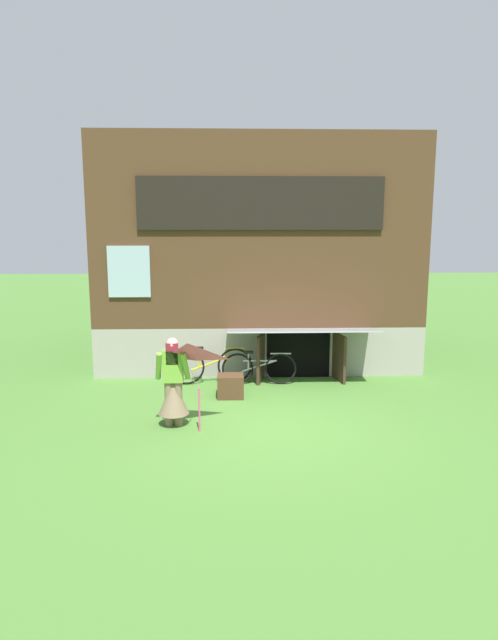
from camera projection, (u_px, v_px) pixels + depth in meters
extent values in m
plane|color=#4C7F33|center=(270.00, 426.00, 9.09)|extent=(60.00, 60.00, 0.00)
cube|color=#9E998E|center=(255.00, 331.00, 14.49)|extent=(7.39, 5.17, 1.11)
cube|color=#4C331E|center=(255.00, 231.00, 14.03)|extent=(7.39, 5.17, 4.21)
cube|color=black|center=(261.00, 203.00, 11.34)|extent=(5.23, 0.08, 1.11)
cube|color=#9EB7C6|center=(261.00, 203.00, 11.36)|extent=(5.07, 0.04, 0.99)
cube|color=#9EB7C6|center=(129.00, 272.00, 11.51)|extent=(0.90, 0.06, 1.10)
cube|color=black|center=(298.00, 355.00, 11.96)|extent=(1.40, 0.03, 1.03)
cube|color=#3D2B1E|center=(261.00, 358.00, 11.66)|extent=(0.22, 0.69, 1.03)
cube|color=#3D2B1E|center=(339.00, 357.00, 11.71)|extent=(0.19, 0.70, 1.03)
cube|color=#999EA8|center=(302.00, 331.00, 11.33)|extent=(3.15, 1.09, 0.18)
cylinder|color=#7F6B51|center=(169.00, 404.00, 9.07)|extent=(0.14, 0.14, 0.77)
cylinder|color=#7F6B51|center=(178.00, 403.00, 9.07)|extent=(0.14, 0.14, 0.77)
cone|color=#7F6B51|center=(174.00, 397.00, 9.05)|extent=(0.52, 0.52, 0.58)
cube|color=#72AD38|center=(173.00, 366.00, 8.96)|extent=(0.34, 0.20, 0.54)
cylinder|color=#72AD38|center=(159.00, 366.00, 8.85)|extent=(0.16, 0.31, 0.51)
cylinder|color=#72AD38|center=(185.00, 366.00, 8.86)|extent=(0.16, 0.31, 0.51)
cube|color=maroon|center=(172.00, 354.00, 8.86)|extent=(0.20, 0.08, 0.36)
sphere|color=#D8AD8E|center=(172.00, 344.00, 8.89)|extent=(0.21, 0.21, 0.21)
pyramid|color=#E54C7F|center=(188.00, 366.00, 8.40)|extent=(0.90, 0.77, 0.44)
cylinder|color=beige|center=(193.00, 375.00, 8.74)|extent=(0.01, 0.58, 0.38)
cylinder|color=#E54C7F|center=(199.00, 410.00, 8.79)|extent=(0.03, 0.03, 0.74)
torus|color=black|center=(281.00, 369.00, 11.45)|extent=(0.68, 0.07, 0.68)
torus|color=black|center=(238.00, 369.00, 11.46)|extent=(0.68, 0.07, 0.68)
cylinder|color=#ADAFB5|center=(259.00, 361.00, 11.42)|extent=(0.69, 0.06, 0.04)
cylinder|color=#ADAFB5|center=(259.00, 366.00, 11.44)|extent=(0.75, 0.06, 0.28)
cylinder|color=#ADAFB5|center=(248.00, 361.00, 11.42)|extent=(0.04, 0.04, 0.38)
cube|color=black|center=(248.00, 352.00, 11.39)|extent=(0.20, 0.08, 0.05)
cylinder|color=#ADAFB5|center=(281.00, 354.00, 11.40)|extent=(0.44, 0.04, 0.03)
torus|color=black|center=(235.00, 365.00, 11.58)|extent=(0.76, 0.13, 0.76)
torus|color=black|center=(187.00, 367.00, 11.42)|extent=(0.76, 0.13, 0.76)
cylinder|color=gold|center=(211.00, 357.00, 11.47)|extent=(0.77, 0.13, 0.04)
cylinder|color=gold|center=(211.00, 363.00, 11.49)|extent=(0.84, 0.14, 0.31)
cylinder|color=gold|center=(199.00, 358.00, 11.43)|extent=(0.04, 0.04, 0.43)
cube|color=black|center=(199.00, 348.00, 11.39)|extent=(0.20, 0.08, 0.05)
cylinder|color=gold|center=(235.00, 348.00, 11.51)|extent=(0.44, 0.08, 0.03)
cube|color=#4C331E|center=(231.00, 386.00, 10.60)|extent=(0.51, 0.44, 0.45)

